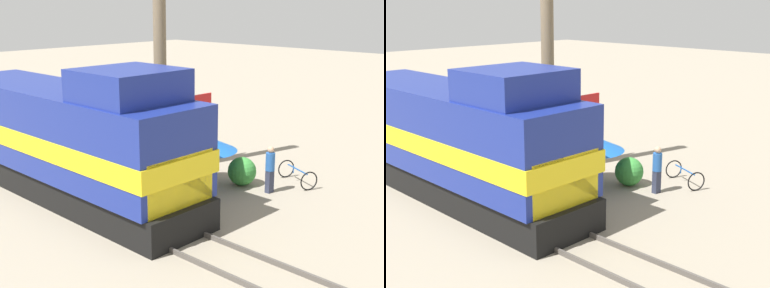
# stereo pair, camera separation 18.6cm
# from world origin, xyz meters

# --- Properties ---
(ground_plane) EXTENTS (120.00, 120.00, 0.00)m
(ground_plane) POSITION_xyz_m (0.00, 0.00, 0.00)
(ground_plane) COLOR gray
(rail_near) EXTENTS (0.08, 33.41, 0.15)m
(rail_near) POSITION_xyz_m (-0.72, 0.00, 0.07)
(rail_near) COLOR #4C4742
(rail_near) RESTS_ON ground_plane
(rail_far) EXTENTS (0.08, 33.41, 0.15)m
(rail_far) POSITION_xyz_m (0.72, 0.00, 0.07)
(rail_far) COLOR #4C4742
(rail_far) RESTS_ON ground_plane
(locomotive) EXTENTS (3.13, 12.53, 4.91)m
(locomotive) POSITION_xyz_m (0.00, 3.87, 2.10)
(locomotive) COLOR black
(locomotive) RESTS_ON ground_plane
(utility_pole) EXTENTS (1.80, 0.51, 10.92)m
(utility_pole) POSITION_xyz_m (4.18, 3.60, 5.50)
(utility_pole) COLOR #726047
(utility_pole) RESTS_ON ground_plane
(vendor_umbrella) EXTENTS (2.50, 2.50, 2.02)m
(vendor_umbrella) POSITION_xyz_m (4.02, 1.05, 1.74)
(vendor_umbrella) COLOR #4C4C4C
(vendor_umbrella) RESTS_ON ground_plane
(billboard_sign) EXTENTS (1.96, 0.12, 3.03)m
(billboard_sign) POSITION_xyz_m (5.93, 3.34, 2.28)
(billboard_sign) COLOR #595959
(billboard_sign) RESTS_ON ground_plane
(shrub_cluster) EXTENTS (1.11, 1.11, 1.11)m
(shrub_cluster) POSITION_xyz_m (5.17, 0.13, 0.55)
(shrub_cluster) COLOR #388C38
(shrub_cluster) RESTS_ON ground_plane
(person_bystander) EXTENTS (0.34, 0.34, 1.77)m
(person_bystander) POSITION_xyz_m (5.24, -1.12, 0.97)
(person_bystander) COLOR #2D3347
(person_bystander) RESTS_ON ground_plane
(bicycle) EXTENTS (1.38, 1.84, 0.73)m
(bicycle) POSITION_xyz_m (6.79, -1.31, 0.38)
(bicycle) COLOR black
(bicycle) RESTS_ON ground_plane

